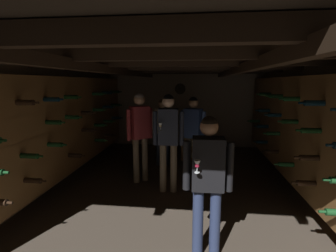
% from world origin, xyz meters
% --- Properties ---
extents(ground_plane, '(8.40, 8.40, 0.00)m').
position_xyz_m(ground_plane, '(0.00, 0.00, 0.00)').
color(ground_plane, '#473D33').
extents(room_shell, '(4.72, 6.52, 2.41)m').
position_xyz_m(room_shell, '(-0.00, 0.27, 1.43)').
color(room_shell, gray).
rests_on(room_shell, ground_plane).
extents(wine_crate_stack, '(0.52, 0.35, 0.90)m').
position_xyz_m(wine_crate_stack, '(0.26, 1.83, 0.45)').
color(wine_crate_stack, brown).
rests_on(wine_crate_stack, ground_plane).
extents(display_bottle, '(0.08, 0.08, 0.35)m').
position_xyz_m(display_bottle, '(0.39, 1.77, 1.04)').
color(display_bottle, '#0F2838').
rests_on(display_bottle, wine_crate_stack).
extents(person_host_center, '(0.54, 0.34, 1.75)m').
position_xyz_m(person_host_center, '(-0.11, -0.17, 1.07)').
color(person_host_center, brown).
rests_on(person_host_center, ground_plane).
extents(person_guest_far_left, '(0.53, 0.39, 1.57)m').
position_xyz_m(person_guest_far_left, '(-0.41, 1.28, 0.94)').
color(person_guest_far_left, '#232D4C').
rests_on(person_guest_far_left, ground_plane).
extents(person_guest_far_right, '(0.50, 0.34, 1.67)m').
position_xyz_m(person_guest_far_right, '(0.30, 0.61, 1.01)').
color(person_guest_far_right, '#4C473D').
rests_on(person_guest_far_right, ground_plane).
extents(person_guest_near_right, '(0.54, 0.33, 1.61)m').
position_xyz_m(person_guest_near_right, '(0.50, -1.80, 0.97)').
color(person_guest_near_right, '#232D4C').
rests_on(person_guest_near_right, ground_plane).
extents(person_guest_mid_left, '(0.44, 0.44, 1.75)m').
position_xyz_m(person_guest_mid_left, '(-0.71, 0.25, 1.07)').
color(person_guest_mid_left, brown).
rests_on(person_guest_mid_left, ground_plane).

